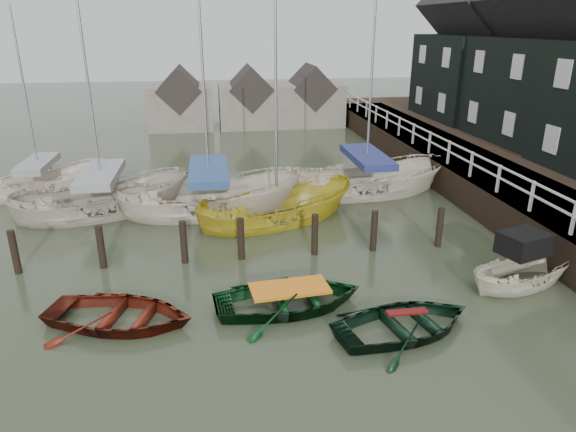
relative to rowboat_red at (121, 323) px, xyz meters
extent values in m
plane|color=#2B3220|center=(4.49, 0.38, 0.00)|extent=(120.00, 120.00, 0.00)
cube|color=black|center=(13.99, 10.38, 1.40)|extent=(3.00, 32.00, 0.20)
cube|color=silver|center=(12.49, 10.38, 2.45)|extent=(0.06, 32.00, 0.06)
cube|color=silver|center=(12.49, 10.38, 2.05)|extent=(0.06, 32.00, 0.06)
cube|color=black|center=(19.49, 10.38, 0.00)|extent=(14.00, 38.00, 1.50)
cube|color=black|center=(19.49, 12.38, 4.00)|extent=(6.00, 7.00, 5.00)
cube|color=black|center=(19.49, 19.38, 4.00)|extent=(6.40, 7.00, 5.00)
cube|color=black|center=(19.49, 19.38, 8.25)|extent=(6.52, 7.14, 6.52)
cylinder|color=black|center=(-3.51, 3.38, 0.50)|extent=(0.22, 0.22, 1.80)
cylinder|color=black|center=(-1.01, 3.38, 0.50)|extent=(0.22, 0.22, 1.80)
cylinder|color=black|center=(1.49, 3.38, 0.50)|extent=(0.22, 0.22, 1.80)
cylinder|color=black|center=(3.29, 3.38, 0.50)|extent=(0.22, 0.22, 1.80)
cylinder|color=black|center=(5.69, 3.38, 0.50)|extent=(0.22, 0.22, 1.80)
cylinder|color=black|center=(7.69, 3.38, 0.50)|extent=(0.22, 0.22, 1.80)
cylinder|color=black|center=(9.99, 3.38, 0.50)|extent=(0.22, 0.22, 1.80)
cube|color=#665B51|center=(0.49, 26.38, 1.50)|extent=(4.50, 4.00, 3.00)
cube|color=#282321|center=(0.49, 26.38, 2.80)|extent=(3.18, 4.08, 3.18)
cube|color=#665B51|center=(5.49, 26.38, 1.50)|extent=(4.50, 4.00, 3.00)
cube|color=#282321|center=(5.49, 26.38, 2.80)|extent=(3.18, 4.08, 3.18)
cube|color=#665B51|center=(9.99, 26.38, 1.50)|extent=(4.50, 4.00, 3.00)
cube|color=#282321|center=(9.99, 26.38, 2.80)|extent=(3.18, 4.08, 3.18)
imported|color=#53170B|center=(0.00, 0.00, 0.00)|extent=(4.42, 3.71, 0.78)
imported|color=black|center=(4.36, 0.14, 0.00)|extent=(4.24, 3.21, 0.83)
imported|color=black|center=(7.00, -1.44, 0.00)|extent=(4.15, 3.36, 0.76)
imported|color=beige|center=(11.29, 0.47, 0.00)|extent=(3.96, 2.47, 1.43)
cube|color=black|center=(11.29, 0.67, 1.18)|extent=(1.54, 1.35, 0.65)
imported|color=#BDB0A1|center=(-1.85, 8.52, 0.00)|extent=(7.42, 4.53, 2.69)
cylinder|color=#B2B2B7|center=(-1.85, 8.52, 5.92)|extent=(0.10, 0.10, 8.89)
cube|color=gray|center=(-1.85, 8.52, 1.60)|extent=(4.07, 2.45, 0.30)
imported|color=beige|center=(2.35, 8.01, 0.00)|extent=(7.64, 3.25, 2.89)
cylinder|color=#B2B2B7|center=(2.35, 8.01, 5.74)|extent=(0.10, 0.10, 8.31)
cube|color=navy|center=(2.35, 8.01, 1.71)|extent=(4.20, 1.74, 0.30)
imported|color=gold|center=(4.87, 6.65, 0.00)|extent=(6.95, 4.44, 2.51)
cylinder|color=#B2B2B7|center=(4.87, 6.65, 5.42)|extent=(0.10, 0.10, 8.07)
imported|color=beige|center=(9.25, 9.44, 0.00)|extent=(7.44, 3.18, 2.82)
cylinder|color=#B2B2B7|center=(9.25, 9.44, 6.54)|extent=(0.10, 0.10, 9.98)
cube|color=navy|center=(9.25, 9.44, 1.67)|extent=(4.09, 1.70, 0.30)
imported|color=silver|center=(-5.11, 11.62, 0.00)|extent=(6.19, 4.26, 2.24)
cylinder|color=#B2B2B7|center=(-5.11, 11.62, 4.55)|extent=(0.10, 0.10, 6.64)
cube|color=gray|center=(-5.11, 11.62, 1.35)|extent=(3.39, 2.30, 0.30)
camera|label=1|loc=(2.51, -11.73, 7.13)|focal=32.00mm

